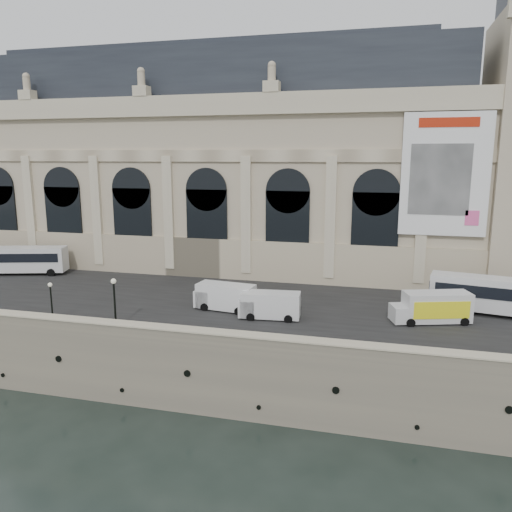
# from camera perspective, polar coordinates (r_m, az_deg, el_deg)

# --- Properties ---
(ground) EXTENTS (260.00, 260.00, 0.00)m
(ground) POSITION_cam_1_polar(r_m,az_deg,el_deg) (44.37, -10.22, -17.02)
(ground) COLOR black
(ground) RESTS_ON ground
(quay) EXTENTS (160.00, 70.00, 6.00)m
(quay) POSITION_cam_1_polar(r_m,az_deg,el_deg) (74.50, 0.87, -2.60)
(quay) COLOR gray
(quay) RESTS_ON ground
(street) EXTENTS (160.00, 24.00, 0.06)m
(street) POSITION_cam_1_polar(r_m,az_deg,el_deg) (54.20, -4.32, -4.66)
(street) COLOR #2D2D2D
(street) RESTS_ON quay
(parapet) EXTENTS (160.00, 1.40, 1.21)m
(parapet) POSITION_cam_1_polar(r_m,az_deg,el_deg) (42.17, -10.20, -8.70)
(parapet) COLOR gray
(parapet) RESTS_ON quay
(museum) EXTENTS (69.00, 18.70, 29.10)m
(museum) POSITION_cam_1_polar(r_m,az_deg,el_deg) (70.01, -4.73, 10.30)
(museum) COLOR #BCAF90
(museum) RESTS_ON quay
(bus_left) EXTENTS (12.30, 5.78, 3.57)m
(bus_left) POSITION_cam_1_polar(r_m,az_deg,el_deg) (70.67, -25.58, -0.34)
(bus_left) COLOR silver
(bus_left) RESTS_ON quay
(bus_right) EXTENTS (12.58, 4.77, 3.63)m
(bus_right) POSITION_cam_1_polar(r_m,az_deg,el_deg) (52.60, 25.99, -4.04)
(bus_right) COLOR silver
(bus_right) RESTS_ON quay
(van_b) EXTENTS (6.12, 2.99, 2.63)m
(van_b) POSITION_cam_1_polar(r_m,az_deg,el_deg) (49.43, -3.85, -4.66)
(van_b) COLOR white
(van_b) RESTS_ON quay
(van_c) EXTENTS (5.82, 2.76, 2.51)m
(van_c) POSITION_cam_1_polar(r_m,az_deg,el_deg) (46.78, 1.27, -5.64)
(van_c) COLOR silver
(van_c) RESTS_ON quay
(box_truck) EXTENTS (7.41, 4.26, 2.85)m
(box_truck) POSITION_cam_1_polar(r_m,az_deg,el_deg) (48.29, 19.50, -5.58)
(box_truck) COLOR silver
(box_truck) RESTS_ON quay
(lamp_left) EXTENTS (0.39, 0.39, 3.81)m
(lamp_left) POSITION_cam_1_polar(r_m,az_deg,el_deg) (48.89, -22.33, -5.01)
(lamp_left) COLOR black
(lamp_left) RESTS_ON quay
(lamp_right) EXTENTS (0.47, 0.47, 4.57)m
(lamp_right) POSITION_cam_1_polar(r_m,az_deg,el_deg) (45.38, -15.84, -5.31)
(lamp_right) COLOR black
(lamp_right) RESTS_ON quay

